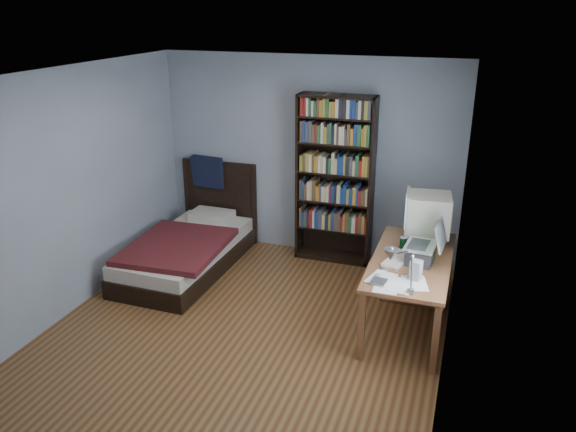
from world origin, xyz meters
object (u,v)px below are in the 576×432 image
object	(u,v)px
crt_monitor	(426,215)
soda_can	(403,243)
keyboard	(398,260)
bed	(189,247)
desk_lamp	(395,259)
desk	(415,269)
laptop	(422,251)
speaker	(416,270)
bookshelf	(335,180)

from	to	relation	value
crt_monitor	soda_can	world-z (taller)	crt_monitor
keyboard	bed	xyz separation A→B (m)	(-2.60, 0.58, -0.49)
desk_lamp	bed	size ratio (longest dim) A/B	0.28
desk	bed	size ratio (longest dim) A/B	0.76
crt_monitor	laptop	size ratio (longest dim) A/B	1.17
desk_lamp	keyboard	world-z (taller)	desk_lamp
bed	soda_can	bearing A→B (deg)	-6.19
keyboard	speaker	distance (m)	0.40
laptop	speaker	xyz separation A→B (m)	(-0.01, -0.38, -0.03)
desk	bed	bearing A→B (deg)	178.90
laptop	desk_lamp	world-z (taller)	desk_lamp
laptop	desk_lamp	bearing A→B (deg)	-97.62
keyboard	speaker	bearing A→B (deg)	-43.57
desk	laptop	bearing A→B (deg)	-78.89
laptop	keyboard	bearing A→B (deg)	-169.31
desk	desk_lamp	bearing A→B (deg)	-91.46
desk	keyboard	distance (m)	0.64
speaker	bed	bearing A→B (deg)	176.40
keyboard	bookshelf	bearing A→B (deg)	140.26
crt_monitor	bed	distance (m)	2.90
speaker	soda_can	size ratio (longest dim) A/B	1.50
speaker	soda_can	distance (m)	0.67
keyboard	soda_can	distance (m)	0.30
crt_monitor	laptop	world-z (taller)	crt_monitor
desk_lamp	soda_can	size ratio (longest dim) A/B	4.69
desk	keyboard	xyz separation A→B (m)	(-0.12, -0.53, 0.33)
desk	desk_lamp	distance (m)	1.69
keyboard	bookshelf	size ratio (longest dim) A/B	0.21
speaker	soda_can	xyz separation A→B (m)	(-0.20, 0.64, -0.03)
desk_lamp	soda_can	bearing A→B (deg)	93.57
crt_monitor	bookshelf	bearing A→B (deg)	145.88
soda_can	speaker	bearing A→B (deg)	-72.58
keyboard	bookshelf	xyz separation A→B (m)	(-0.98, 1.38, 0.30)
laptop	bed	bearing A→B (deg)	169.15
keyboard	bed	bearing A→B (deg)	-177.77
crt_monitor	desk	bearing A→B (deg)	-138.19
desk	bookshelf	xyz separation A→B (m)	(-1.11, 0.85, 0.62)
crt_monitor	bed	bearing A→B (deg)	-179.87
laptop	soda_can	xyz separation A→B (m)	(-0.21, 0.26, -0.06)
crt_monitor	desk_lamp	size ratio (longest dim) A/B	0.89
crt_monitor	bookshelf	world-z (taller)	bookshelf
laptop	bed	world-z (taller)	laptop
crt_monitor	speaker	bearing A→B (deg)	-88.90
desk_lamp	soda_can	world-z (taller)	desk_lamp
desk	bed	xyz separation A→B (m)	(-2.73, 0.05, -0.16)
desk	soda_can	size ratio (longest dim) A/B	12.72
crt_monitor	keyboard	bearing A→B (deg)	-107.86
keyboard	soda_can	bearing A→B (deg)	103.39
keyboard	bookshelf	world-z (taller)	bookshelf
desk	crt_monitor	distance (m)	0.61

